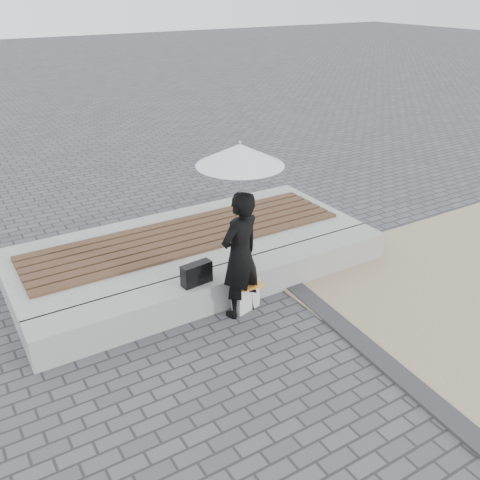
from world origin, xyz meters
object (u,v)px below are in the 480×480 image
Objects in this scene: handbag at (196,274)px; woman at (240,255)px; seating_ledge at (229,285)px; canvas_tote at (246,296)px; parasol at (240,155)px.

woman is at bearing -40.84° from handbag.
woman is at bearing -98.69° from seating_ledge.
seating_ledge reaches higher than canvas_tote.
handbag is at bearing -173.26° from seating_ledge.
handbag is 1.04× the size of canvas_tote.
seating_ledge is 0.70m from woman.
seating_ledge is 0.59m from handbag.
seating_ledge is at bearing 0.23° from handbag.
handbag is at bearing 145.67° from parasol.
canvas_tote is at bearing -32.90° from handbag.
seating_ledge is 0.33m from canvas_tote.
handbag is (-0.49, -0.06, 0.34)m from seating_ledge.
seating_ledge is 13.50× the size of canvas_tote.
canvas_tote is (0.05, -0.32, -0.01)m from seating_ledge.
canvas_tote is (0.54, -0.27, -0.35)m from handbag.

